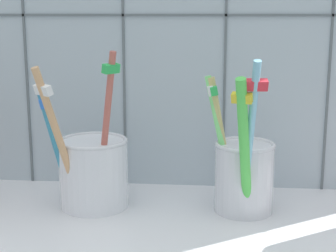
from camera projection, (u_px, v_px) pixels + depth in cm
name	position (u px, v px, depth cm)	size (l,w,h in cm)	color
counter_slab	(166.00, 224.00, 59.37)	(64.00, 22.00, 2.00)	silver
tile_wall_back	(175.00, 27.00, 66.46)	(64.00, 2.20, 45.00)	#B2C1CC
toothbrush_cup_left	(92.00, 169.00, 61.24)	(9.88, 10.49, 18.42)	white
toothbrush_cup_right	(243.00, 171.00, 59.46)	(8.12, 11.14, 18.04)	silver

